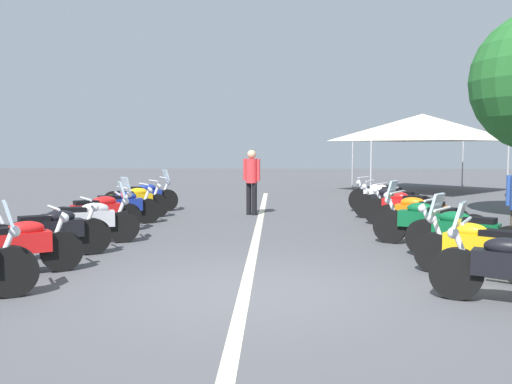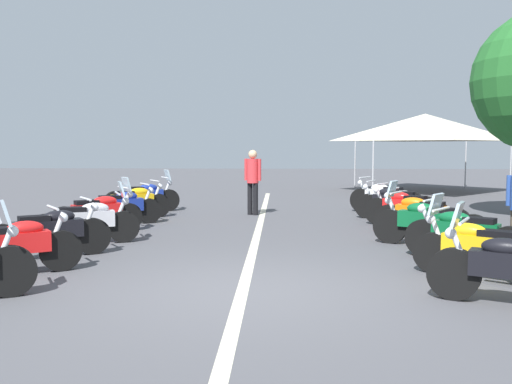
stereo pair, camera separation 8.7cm
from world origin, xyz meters
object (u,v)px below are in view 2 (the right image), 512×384
object	(u,v)px
motorcycle_left_row_2	(50,231)
motorcycle_left_row_3	(87,221)
motorcycle_left_row_6	(133,201)
motorcycle_right_row_5	(405,207)
motorcycle_right_row_2	(464,234)
motorcycle_right_row_7	(385,197)
event_tent	(425,127)
motorcycle_left_row_1	(14,246)
bystander_2	(253,177)
motorcycle_left_row_7	(143,196)
motorcycle_right_row_3	(428,222)
motorcycle_left_row_5	(120,206)
motorcycle_right_row_4	(421,214)
motorcycle_left_row_4	(98,212)
motorcycle_right_row_1	(478,247)
motorcycle_right_row_6	(395,202)

from	to	relation	value
motorcycle_left_row_2	motorcycle_left_row_3	xyz separation A→B (m)	(1.36, -0.17, 0.01)
motorcycle_left_row_6	motorcycle_right_row_5	distance (m)	6.84
motorcycle_right_row_2	motorcycle_left_row_6	bearing A→B (deg)	-2.43
motorcycle_right_row_7	event_tent	world-z (taller)	event_tent
motorcycle_left_row_1	bystander_2	xyz separation A→B (m)	(7.44, -3.09, 0.60)
motorcycle_left_row_7	motorcycle_right_row_7	world-z (taller)	motorcycle_left_row_7
motorcycle_right_row_3	motorcycle_left_row_1	bearing A→B (deg)	52.27
motorcycle_right_row_5	bystander_2	bearing A→B (deg)	2.78
motorcycle_right_row_3	motorcycle_left_row_2	bearing A→B (deg)	41.89
bystander_2	motorcycle_right_row_2	bearing A→B (deg)	-118.01
motorcycle_right_row_3	bystander_2	bearing A→B (deg)	-23.32
motorcycle_left_row_5	motorcycle_right_row_2	xyz separation A→B (m)	(-3.92, -6.82, 0.01)
motorcycle_right_row_4	motorcycle_left_row_4	bearing A→B (deg)	28.24
motorcycle_left_row_4	motorcycle_right_row_3	xyz separation A→B (m)	(-1.35, -6.69, 0.01)
motorcycle_right_row_1	event_tent	world-z (taller)	event_tent
motorcycle_right_row_3	motorcycle_right_row_4	xyz separation A→B (m)	(1.34, -0.19, -0.02)
bystander_2	motorcycle_right_row_5	bearing A→B (deg)	-90.11
motorcycle_left_row_1	motorcycle_right_row_4	size ratio (longest dim) A/B	0.91
motorcycle_right_row_5	motorcycle_left_row_1	bearing A→B (deg)	71.20
motorcycle_left_row_2	motorcycle_left_row_4	xyz separation A→B (m)	(2.72, 0.06, 0.01)
motorcycle_right_row_2	motorcycle_right_row_7	distance (m)	6.54
motorcycle_right_row_2	event_tent	bearing A→B (deg)	-67.17
motorcycle_right_row_6	motorcycle_left_row_3	bearing A→B (deg)	57.65
motorcycle_left_row_3	motorcycle_right_row_6	xyz separation A→B (m)	(3.85, -6.62, -0.00)
motorcycle_right_row_1	motorcycle_right_row_6	size ratio (longest dim) A/B	0.84
motorcycle_left_row_3	event_tent	world-z (taller)	event_tent
motorcycle_right_row_2	motorcycle_right_row_1	bearing A→B (deg)	115.01
motorcycle_right_row_6	event_tent	world-z (taller)	event_tent
motorcycle_left_row_1	motorcycle_left_row_6	distance (m)	6.50
motorcycle_left_row_7	bystander_2	world-z (taller)	bystander_2
motorcycle_right_row_6	bystander_2	bearing A→B (deg)	13.27
motorcycle_left_row_5	bystander_2	bearing A→B (deg)	2.93
motorcycle_left_row_7	motorcycle_right_row_1	distance (m)	10.27
motorcycle_left_row_6	motorcycle_right_row_1	distance (m)	9.19
motorcycle_left_row_3	bystander_2	distance (m)	5.65
motorcycle_right_row_4	motorcycle_right_row_5	world-z (taller)	motorcycle_right_row_5
motorcycle_left_row_7	motorcycle_right_row_3	world-z (taller)	motorcycle_right_row_3
motorcycle_left_row_7	motorcycle_right_row_2	bearing A→B (deg)	-72.03
motorcycle_left_row_2	motorcycle_right_row_2	bearing A→B (deg)	-33.85
bystander_2	motorcycle_left_row_1	bearing A→B (deg)	-172.33
motorcycle_left_row_5	motorcycle_right_row_5	distance (m)	6.73
motorcycle_left_row_2	motorcycle_left_row_6	size ratio (longest dim) A/B	1.01
motorcycle_right_row_3	motorcycle_right_row_4	world-z (taller)	motorcycle_right_row_3
motorcycle_left_row_2	motorcycle_right_row_6	xyz separation A→B (m)	(5.21, -6.79, 0.00)
motorcycle_left_row_1	motorcycle_right_row_2	size ratio (longest dim) A/B	0.97
motorcycle_right_row_1	bystander_2	world-z (taller)	bystander_2
motorcycle_left_row_4	motorcycle_right_row_1	world-z (taller)	motorcycle_left_row_4
motorcycle_left_row_4	motorcycle_right_row_2	xyz separation A→B (m)	(-2.65, -6.93, -0.01)
motorcycle_left_row_3	motorcycle_right_row_3	size ratio (longest dim) A/B	0.98
motorcycle_right_row_7	motorcycle_right_row_6	bearing A→B (deg)	125.40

